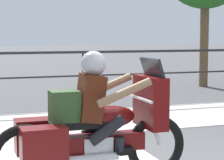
% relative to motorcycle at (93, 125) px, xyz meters
% --- Properties ---
extents(sidewalk_band, '(44.00, 2.40, 0.01)m').
position_rel_motorcycle_xyz_m(sidewalk_band, '(1.35, 3.49, -0.68)').
color(sidewalk_band, '#B7B2A8').
rests_on(sidewalk_band, ground).
extents(fence_railing, '(36.00, 0.05, 1.32)m').
position_rel_motorcycle_xyz_m(fence_railing, '(1.35, 5.34, 0.35)').
color(fence_railing, '#232326').
rests_on(fence_railing, ground).
extents(motorcycle, '(2.33, 0.76, 1.53)m').
position_rel_motorcycle_xyz_m(motorcycle, '(0.00, 0.00, 0.00)').
color(motorcycle, black).
rests_on(motorcycle, ground).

